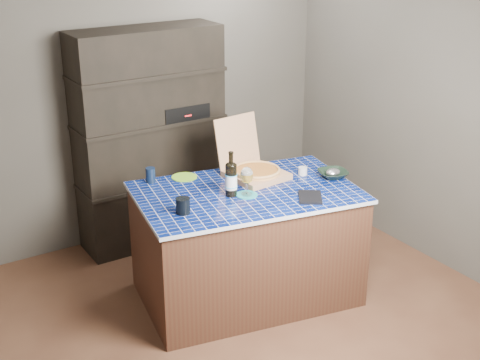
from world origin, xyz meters
TOP-DOWN VIEW (x-y plane):
  - room at (0.00, 0.00)m, footprint 3.50×3.50m
  - shelving_unit at (0.00, 1.53)m, footprint 1.20×0.41m
  - kitchen_island at (0.16, 0.33)m, footprint 1.66×1.22m
  - pizza_box at (0.35, 0.52)m, footprint 0.42×0.49m
  - mead_bottle at (0.03, 0.31)m, footprint 0.08×0.08m
  - teal_trivet at (0.12, 0.26)m, footprint 0.15×0.15m
  - wine_glass at (0.12, 0.26)m, footprint 0.09×0.09m
  - tumbler at (-0.38, 0.24)m, footprint 0.09×0.09m
  - dvd_case at (0.46, -0.01)m, footprint 0.25×0.26m
  - bowl at (0.83, 0.20)m, footprint 0.26×0.26m
  - foil_contents at (0.83, 0.20)m, footprint 0.11×0.09m
  - white_jar at (0.68, 0.37)m, footprint 0.07×0.07m
  - navy_cup at (-0.33, 0.83)m, footprint 0.07×0.07m
  - green_trivet at (-0.08, 0.78)m, footprint 0.19×0.19m

SIDE VIEW (x-z plane):
  - kitchen_island at x=0.16m, z-range 0.00..0.83m
  - green_trivet at x=-0.08m, z-range 0.83..0.84m
  - teal_trivet at x=0.12m, z-range 0.83..0.84m
  - dvd_case at x=0.46m, z-range 0.83..0.85m
  - bowl at x=0.83m, z-range 0.83..0.88m
  - white_jar at x=0.68m, z-range 0.83..0.89m
  - foil_contents at x=0.83m, z-range 0.84..0.90m
  - tumbler at x=-0.38m, z-range 0.83..0.93m
  - navy_cup at x=-0.33m, z-range 0.83..0.94m
  - pizza_box at x=0.35m, z-range 0.68..1.09m
  - shelving_unit at x=0.00m, z-range 0.00..1.80m
  - mead_bottle at x=0.03m, z-range 0.80..1.11m
  - wine_glass at x=0.12m, z-range 0.87..1.07m
  - room at x=0.00m, z-range -0.50..3.00m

